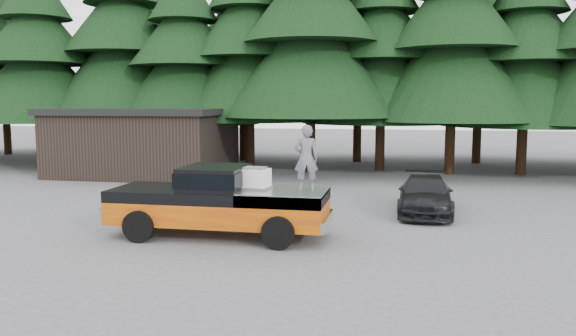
% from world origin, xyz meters
% --- Properties ---
extents(ground, '(120.00, 120.00, 0.00)m').
position_xyz_m(ground, '(0.00, 0.00, 0.00)').
color(ground, '#464648').
rests_on(ground, ground).
extents(pickup_truck, '(6.00, 2.04, 1.33)m').
position_xyz_m(pickup_truck, '(-1.25, 0.13, 0.67)').
color(pickup_truck, '#CE6000').
rests_on(pickup_truck, ground).
extents(truck_cab, '(1.66, 1.90, 0.59)m').
position_xyz_m(truck_cab, '(-1.35, 0.13, 1.62)').
color(truck_cab, black).
rests_on(truck_cab, pickup_truck).
extents(air_compressor, '(0.82, 0.71, 0.51)m').
position_xyz_m(air_compressor, '(-0.27, 0.21, 1.59)').
color(air_compressor, silver).
rests_on(air_compressor, pickup_truck).
extents(man_on_bed, '(0.70, 0.54, 1.72)m').
position_xyz_m(man_on_bed, '(1.13, 0.14, 2.19)').
color(man_on_bed, '#5A5960').
rests_on(man_on_bed, pickup_truck).
extents(parked_car, '(1.86, 4.26, 1.22)m').
position_xyz_m(parked_car, '(4.37, 4.54, 0.61)').
color(parked_car, black).
rests_on(parked_car, ground).
extents(utility_building, '(8.40, 6.40, 3.30)m').
position_xyz_m(utility_building, '(-9.00, 12.00, 1.67)').
color(utility_building, black).
rests_on(utility_building, ground).
extents(treeline, '(60.15, 16.05, 17.50)m').
position_xyz_m(treeline, '(0.42, 17.20, 7.72)').
color(treeline, black).
rests_on(treeline, ground).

